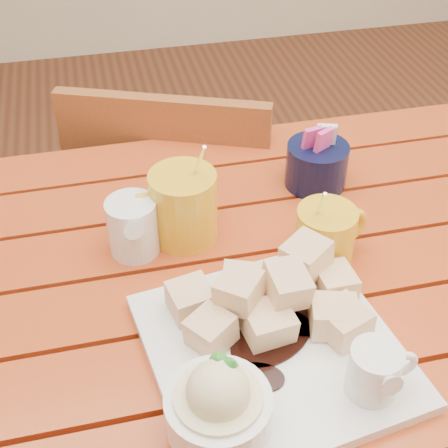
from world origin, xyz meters
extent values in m
cube|color=#A83C15|center=(0.00, -0.23, 0.73)|extent=(1.20, 0.11, 0.03)
cube|color=#A83C15|center=(0.00, -0.11, 0.73)|extent=(1.20, 0.11, 0.03)
cube|color=#A83C15|center=(0.00, 0.00, 0.73)|extent=(1.20, 0.11, 0.03)
cube|color=#A83C15|center=(0.00, 0.11, 0.73)|extent=(1.20, 0.11, 0.03)
cube|color=#A83C15|center=(0.00, 0.23, 0.73)|extent=(1.20, 0.11, 0.03)
cube|color=#A83C15|center=(0.00, 0.34, 0.73)|extent=(1.20, 0.11, 0.03)
cube|color=#A83C15|center=(0.00, 0.36, 0.68)|extent=(1.12, 0.04, 0.08)
cylinder|color=#A83C15|center=(0.55, 0.35, 0.36)|extent=(0.06, 0.06, 0.72)
cube|color=white|center=(0.02, -0.12, 0.76)|extent=(0.32, 0.32, 0.02)
cube|color=#E29545|center=(-0.02, -0.07, 0.82)|extent=(0.07, 0.07, 0.04)
cube|color=#E29545|center=(0.06, -0.04, 0.79)|extent=(0.07, 0.07, 0.04)
cube|color=#E29545|center=(0.00, -0.04, 0.79)|extent=(0.06, 0.06, 0.04)
cube|color=#E29545|center=(0.01, -0.10, 0.79)|extent=(0.06, 0.06, 0.04)
cube|color=#E29545|center=(-0.06, -0.10, 0.79)|extent=(0.07, 0.07, 0.04)
cube|color=#E29545|center=(-0.07, -0.05, 0.79)|extent=(0.06, 0.06, 0.04)
cube|color=#E29545|center=(0.04, -0.08, 0.82)|extent=(0.05, 0.05, 0.04)
cube|color=#E29545|center=(0.10, -0.12, 0.79)|extent=(0.07, 0.07, 0.04)
cube|color=#E29545|center=(0.11, -0.06, 0.79)|extent=(0.05, 0.05, 0.04)
cube|color=#E29545|center=(0.09, -0.11, 0.79)|extent=(0.06, 0.06, 0.04)
cube|color=#E29545|center=(0.08, -0.04, 0.82)|extent=(0.07, 0.07, 0.04)
cylinder|color=white|center=(-0.07, -0.21, 0.79)|extent=(0.11, 0.11, 0.04)
cylinder|color=#FFF6BB|center=(-0.07, -0.21, 0.80)|extent=(0.09, 0.09, 0.03)
sphere|color=#FFF6BB|center=(-0.07, -0.21, 0.82)|extent=(0.07, 0.07, 0.07)
cone|color=#2E8C2E|center=(-0.06, -0.20, 0.85)|extent=(0.04, 0.04, 0.03)
cone|color=#2E8C2E|center=(-0.07, -0.19, 0.85)|extent=(0.03, 0.03, 0.03)
cylinder|color=white|center=(0.10, -0.20, 0.80)|extent=(0.06, 0.06, 0.06)
cylinder|color=black|center=(0.10, -0.20, 0.82)|extent=(0.04, 0.04, 0.01)
cone|color=white|center=(0.10, -0.23, 0.82)|extent=(0.02, 0.02, 0.03)
torus|color=white|center=(0.13, -0.20, 0.80)|extent=(0.04, 0.01, 0.04)
cylinder|color=gold|center=(-0.05, 0.12, 0.80)|extent=(0.10, 0.10, 0.11)
cylinder|color=black|center=(-0.05, 0.12, 0.85)|extent=(0.08, 0.08, 0.01)
torus|color=gold|center=(-0.10, 0.12, 0.80)|extent=(0.07, 0.02, 0.07)
cylinder|color=silver|center=(-0.03, 0.13, 0.84)|extent=(0.03, 0.06, 0.14)
cylinder|color=gold|center=(0.13, 0.02, 0.80)|extent=(0.08, 0.08, 0.09)
cylinder|color=black|center=(0.13, 0.02, 0.83)|extent=(0.07, 0.07, 0.01)
torus|color=gold|center=(0.17, 0.03, 0.80)|extent=(0.06, 0.03, 0.06)
cylinder|color=silver|center=(0.11, 0.03, 0.83)|extent=(0.01, 0.06, 0.12)
cylinder|color=white|center=(-0.12, 0.10, 0.79)|extent=(0.07, 0.07, 0.08)
cylinder|color=white|center=(-0.12, 0.10, 0.83)|extent=(0.06, 0.06, 0.01)
cone|color=white|center=(-0.12, 0.07, 0.82)|extent=(0.03, 0.03, 0.03)
torus|color=white|center=(-0.08, 0.10, 0.79)|extent=(0.05, 0.01, 0.05)
cylinder|color=black|center=(0.18, 0.20, 0.79)|extent=(0.10, 0.10, 0.07)
cube|color=#E83F9B|center=(0.17, 0.20, 0.83)|extent=(0.03, 0.02, 0.05)
cube|color=white|center=(0.20, 0.20, 0.83)|extent=(0.03, 0.02, 0.05)
cube|color=#E83F9B|center=(0.18, 0.19, 0.83)|extent=(0.03, 0.03, 0.05)
cube|color=brown|center=(0.03, 0.57, 0.40)|extent=(0.51, 0.51, 0.03)
cylinder|color=brown|center=(0.25, 0.66, 0.20)|extent=(0.03, 0.03, 0.39)
cylinder|color=brown|center=(-0.06, 0.78, 0.20)|extent=(0.03, 0.03, 0.39)
cylinder|color=brown|center=(0.12, 0.35, 0.20)|extent=(0.03, 0.03, 0.39)
cylinder|color=brown|center=(-0.19, 0.47, 0.20)|extent=(0.03, 0.03, 0.39)
cube|color=brown|center=(-0.04, 0.40, 0.62)|extent=(0.37, 0.17, 0.41)
camera|label=1|loc=(-0.15, -0.58, 1.35)|focal=50.00mm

